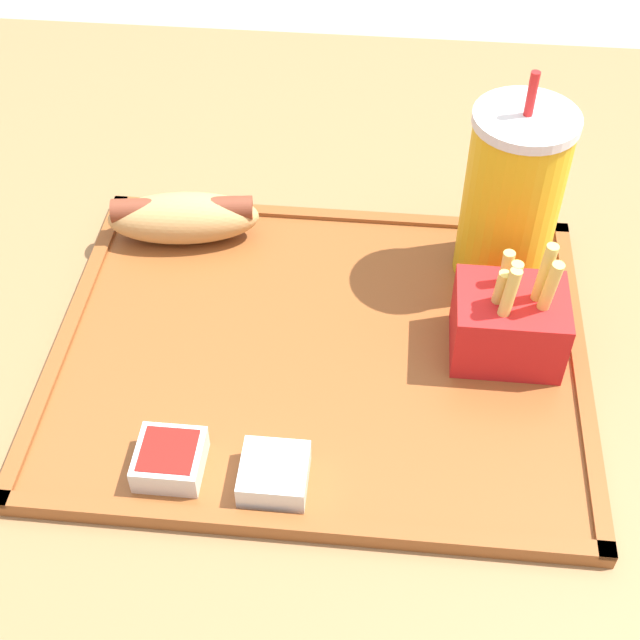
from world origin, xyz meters
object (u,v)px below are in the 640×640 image
soda_cup (512,196)px  hot_dog_far (183,217)px  sauce_cup_ketchup (170,459)px  fries_carton (509,322)px  sauce_cup_mayo (274,473)px

soda_cup → hot_dog_far: 0.28m
hot_dog_far → soda_cup: bearing=-2.6°
sauce_cup_ketchup → soda_cup: bearing=44.5°
fries_carton → sauce_cup_ketchup: fries_carton is taller
sauce_cup_mayo → fries_carton: bearing=40.7°
fries_carton → sauce_cup_mayo: size_ratio=2.36×
soda_cup → fries_carton: soda_cup is taller
soda_cup → sauce_cup_mayo: soda_cup is taller
hot_dog_far → fries_carton: (0.27, -0.11, 0.01)m
soda_cup → fries_carton: 0.11m
soda_cup → sauce_cup_mayo: bearing=-124.5°
soda_cup → sauce_cup_ketchup: soda_cup is taller
sauce_cup_mayo → hot_dog_far: bearing=114.3°
soda_cup → sauce_cup_ketchup: bearing=-135.5°
soda_cup → fries_carton: (-0.00, -0.10, -0.04)m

